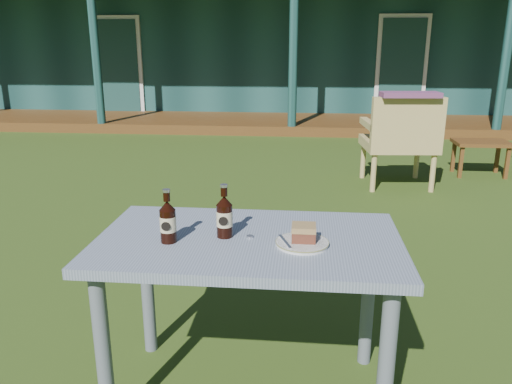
# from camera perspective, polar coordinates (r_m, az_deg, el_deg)

# --- Properties ---
(ground) EXTENTS (80.00, 80.00, 0.00)m
(ground) POSITION_cam_1_polar(r_m,az_deg,el_deg) (3.73, 1.95, -6.46)
(ground) COLOR #334916
(pavilion) EXTENTS (15.80, 8.30, 3.45)m
(pavilion) POSITION_cam_1_polar(r_m,az_deg,el_deg) (12.82, 4.85, 17.12)
(pavilion) COLOR #183F3B
(pavilion) RESTS_ON ground
(cafe_table) EXTENTS (1.20, 0.70, 0.72)m
(cafe_table) POSITION_cam_1_polar(r_m,az_deg,el_deg) (2.02, -0.83, -7.91)
(cafe_table) COLOR slate
(cafe_table) RESTS_ON ground
(plate) EXTENTS (0.20, 0.20, 0.01)m
(plate) POSITION_cam_1_polar(r_m,az_deg,el_deg) (1.91, 5.30, -5.82)
(plate) COLOR silver
(plate) RESTS_ON cafe_table
(cake_slice) EXTENTS (0.09, 0.09, 0.06)m
(cake_slice) POSITION_cam_1_polar(r_m,az_deg,el_deg) (1.91, 5.47, -4.63)
(cake_slice) COLOR #56291B
(cake_slice) RESTS_ON plate
(fork) EXTENTS (0.06, 0.14, 0.00)m
(fork) POSITION_cam_1_polar(r_m,az_deg,el_deg) (1.90, 3.34, -5.66)
(fork) COLOR silver
(fork) RESTS_ON plate
(cola_bottle_near) EXTENTS (0.06, 0.07, 0.22)m
(cola_bottle_near) POSITION_cam_1_polar(r_m,az_deg,el_deg) (1.96, -3.62, -2.77)
(cola_bottle_near) COLOR black
(cola_bottle_near) RESTS_ON cafe_table
(cola_bottle_far) EXTENTS (0.06, 0.06, 0.21)m
(cola_bottle_far) POSITION_cam_1_polar(r_m,az_deg,el_deg) (1.94, -10.04, -3.31)
(cola_bottle_far) COLOR black
(cola_bottle_far) RESTS_ON cafe_table
(bottle_cap) EXTENTS (0.03, 0.03, 0.01)m
(bottle_cap) POSITION_cam_1_polar(r_m,az_deg,el_deg) (1.98, -0.70, -5.12)
(bottle_cap) COLOR silver
(bottle_cap) RESTS_ON cafe_table
(armchair_left) EXTENTS (0.76, 0.72, 0.96)m
(armchair_left) POSITION_cam_1_polar(r_m,az_deg,el_deg) (5.40, 16.25, 6.12)
(armchair_left) COLOR tan
(armchair_left) RESTS_ON ground
(floral_throw) EXTENTS (0.58, 0.28, 0.05)m
(floral_throw) POSITION_cam_1_polar(r_m,az_deg,el_deg) (5.16, 17.21, 10.60)
(floral_throw) COLOR #6C375E
(floral_throw) RESTS_ON armchair_left
(side_table) EXTENTS (0.60, 0.40, 0.40)m
(side_table) POSITION_cam_1_polar(r_m,az_deg,el_deg) (6.26, 24.35, 4.80)
(side_table) COLOR #543214
(side_table) RESTS_ON ground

